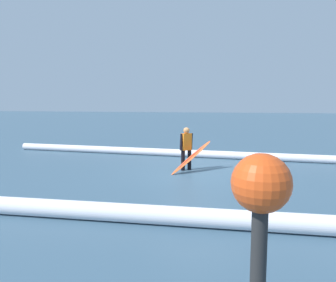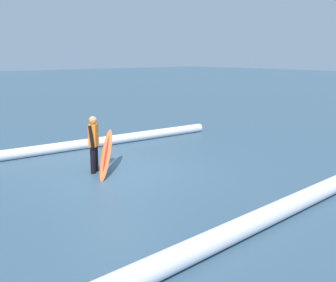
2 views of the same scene
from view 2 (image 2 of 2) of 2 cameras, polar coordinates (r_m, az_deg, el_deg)
ground_plane at (r=11.59m, az=-7.19°, el=-4.16°), size 143.22×143.22×0.00m
surfer at (r=11.43m, az=-10.10°, el=-0.01°), size 0.40×0.51×1.54m
surfboard at (r=11.42m, az=-8.42°, el=-1.75°), size 1.35×1.50×1.07m
wave_crest_foreground at (r=13.59m, az=-20.90°, el=-1.76°), size 15.61×1.05×0.33m
wave_crest_midground at (r=8.00m, az=12.60°, el=-10.31°), size 19.94×1.45×0.38m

